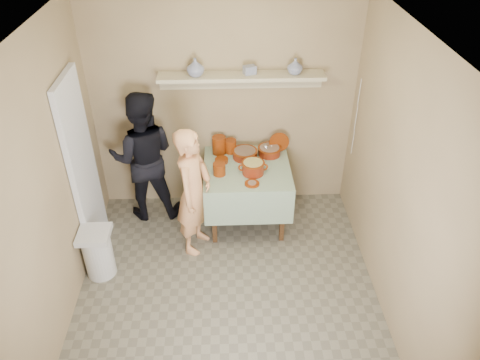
{
  "coord_description": "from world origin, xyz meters",
  "views": [
    {
      "loc": [
        -0.0,
        -3.12,
        3.63
      ],
      "look_at": [
        0.15,
        0.75,
        0.95
      ],
      "focal_mm": 35.0,
      "sensor_mm": 36.0,
      "label": 1
    }
  ],
  "objects_px": {
    "serving_table": "(247,176)",
    "trash_bin": "(98,253)",
    "person_cook": "(194,192)",
    "person_helper": "(143,157)",
    "cazuela_rice": "(253,167)"
  },
  "relations": [
    {
      "from": "person_cook",
      "to": "serving_table",
      "type": "bearing_deg",
      "value": -33.83
    },
    {
      "from": "serving_table",
      "to": "trash_bin",
      "type": "xyz_separation_m",
      "value": [
        -1.57,
        -0.82,
        -0.36
      ]
    },
    {
      "from": "trash_bin",
      "to": "serving_table",
      "type": "bearing_deg",
      "value": 27.63
    },
    {
      "from": "serving_table",
      "to": "person_helper",
      "type": "bearing_deg",
      "value": 170.5
    },
    {
      "from": "serving_table",
      "to": "trash_bin",
      "type": "relative_size",
      "value": 1.74
    },
    {
      "from": "person_cook",
      "to": "person_helper",
      "type": "bearing_deg",
      "value": 63.76
    },
    {
      "from": "cazuela_rice",
      "to": "trash_bin",
      "type": "relative_size",
      "value": 0.59
    },
    {
      "from": "cazuela_rice",
      "to": "trash_bin",
      "type": "xyz_separation_m",
      "value": [
        -1.63,
        -0.69,
        -0.56
      ]
    },
    {
      "from": "person_helper",
      "to": "cazuela_rice",
      "type": "height_order",
      "value": "person_helper"
    },
    {
      "from": "person_cook",
      "to": "trash_bin",
      "type": "height_order",
      "value": "person_cook"
    },
    {
      "from": "serving_table",
      "to": "cazuela_rice",
      "type": "relative_size",
      "value": 2.95
    },
    {
      "from": "person_cook",
      "to": "person_helper",
      "type": "xyz_separation_m",
      "value": [
        -0.6,
        0.63,
        0.06
      ]
    },
    {
      "from": "serving_table",
      "to": "trash_bin",
      "type": "bearing_deg",
      "value": -152.37
    },
    {
      "from": "person_cook",
      "to": "serving_table",
      "type": "height_order",
      "value": "person_cook"
    },
    {
      "from": "person_cook",
      "to": "cazuela_rice",
      "type": "height_order",
      "value": "person_cook"
    }
  ]
}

